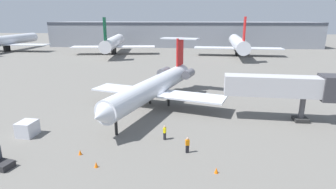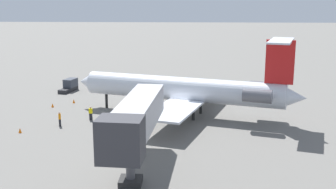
% 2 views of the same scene
% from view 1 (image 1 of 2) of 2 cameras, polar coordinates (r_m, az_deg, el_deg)
% --- Properties ---
extents(ground_plane, '(400.00, 400.00, 0.10)m').
position_cam_1_polar(ground_plane, '(41.74, -0.88, -3.19)').
color(ground_plane, '#66635E').
extents(regional_jet, '(21.45, 28.76, 9.85)m').
position_cam_1_polar(regional_jet, '(41.99, -2.53, 1.88)').
color(regional_jet, silver).
rests_on(regional_jet, ground_plane).
extents(jet_bridge, '(14.65, 3.97, 6.35)m').
position_cam_1_polar(jet_bridge, '(39.37, 23.68, 1.42)').
color(jet_bridge, '#ADADB2').
rests_on(jet_bridge, ground_plane).
extents(ground_crew_marshaller, '(0.46, 0.36, 1.69)m').
position_cam_1_polar(ground_crew_marshaller, '(28.69, 4.04, -10.40)').
color(ground_crew_marshaller, black).
rests_on(ground_crew_marshaller, ground_plane).
extents(ground_crew_loader, '(0.34, 0.45, 1.69)m').
position_cam_1_polar(ground_crew_loader, '(31.52, -0.69, -7.87)').
color(ground_crew_loader, black).
rests_on(ground_crew_loader, ground_plane).
extents(cargo_container_uld, '(2.04, 2.34, 1.76)m').
position_cam_1_polar(cargo_container_uld, '(36.44, -27.10, -6.31)').
color(cargo_container_uld, silver).
rests_on(cargo_container_uld, ground_plane).
extents(traffic_cone_near, '(0.36, 0.36, 0.55)m').
position_cam_1_polar(traffic_cone_near, '(27.20, -14.66, -13.86)').
color(traffic_cone_near, orange).
rests_on(traffic_cone_near, ground_plane).
extents(traffic_cone_mid, '(0.36, 0.36, 0.55)m').
position_cam_1_polar(traffic_cone_mid, '(29.87, -17.75, -11.31)').
color(traffic_cone_mid, orange).
rests_on(traffic_cone_mid, ground_plane).
extents(traffic_cone_far, '(0.36, 0.36, 0.55)m').
position_cam_1_polar(traffic_cone_far, '(25.87, 9.97, -15.20)').
color(traffic_cone_far, orange).
rests_on(traffic_cone_far, ground_plane).
extents(terminal_building, '(124.21, 25.75, 11.28)m').
position_cam_1_polar(terminal_building, '(138.67, 3.10, 12.44)').
color(terminal_building, gray).
rests_on(terminal_building, ground_plane).
extents(parked_airliner_west_end, '(34.74, 41.35, 13.41)m').
position_cam_1_polar(parked_airliner_west_end, '(131.25, -30.61, 9.55)').
color(parked_airliner_west_end, silver).
rests_on(parked_airliner_west_end, ground_plane).
extents(parked_airliner_west_mid, '(31.41, 37.00, 13.48)m').
position_cam_1_polar(parked_airliner_west_mid, '(106.62, -11.26, 10.49)').
color(parked_airliner_west_mid, white).
rests_on(parked_airliner_west_mid, ground_plane).
extents(parked_airliner_centre, '(31.42, 37.20, 13.68)m').
position_cam_1_polar(parked_airliner_centre, '(103.16, 14.30, 10.20)').
color(parked_airliner_centre, silver).
rests_on(parked_airliner_centre, ground_plane).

